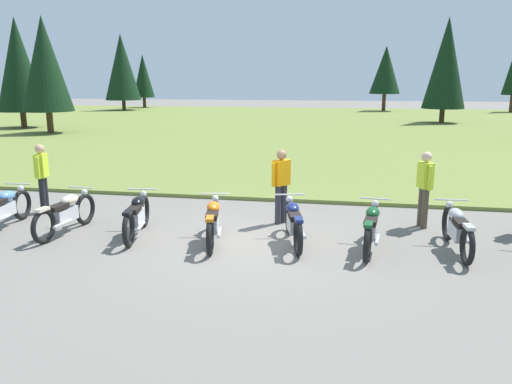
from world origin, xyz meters
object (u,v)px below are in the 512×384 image
motorcycle_sky_blue (4,208)px  rider_in_hivis_vest (425,185)px  motorcycle_cream (66,213)px  motorcycle_silver (457,229)px  rider_with_back_turned (42,174)px  motorcycle_navy (293,222)px  motorcycle_black (137,215)px  motorcycle_orange (213,221)px  rider_near_row_end (281,182)px  motorcycle_british_green (371,227)px

motorcycle_sky_blue → rider_in_hivis_vest: 9.14m
motorcycle_cream → motorcycle_silver: bearing=2.1°
motorcycle_cream → rider_in_hivis_vest: (7.43, 1.84, 0.51)m
motorcycle_silver → rider_with_back_turned: rider_with_back_turned is taller
motorcycle_silver → motorcycle_navy: bearing=-178.3°
motorcycle_cream → rider_with_back_turned: 2.10m
motorcycle_sky_blue → motorcycle_silver: 9.38m
motorcycle_cream → rider_in_hivis_vest: size_ratio=1.26×
motorcycle_silver → rider_with_back_turned: size_ratio=1.26×
motorcycle_black → motorcycle_orange: 1.66m
motorcycle_navy → rider_near_row_end: (-0.44, 1.39, 0.51)m
rider_in_hivis_vest → motorcycle_sky_blue: bearing=-169.0°
rider_near_row_end → rider_in_hivis_vest: bearing=4.7°
motorcycle_navy → motorcycle_british_green: bearing=-3.0°
motorcycle_navy → rider_with_back_turned: (-6.21, 1.25, 0.51)m
motorcycle_orange → rider_with_back_turned: size_ratio=1.25×
rider_near_row_end → rider_with_back_turned: (-5.78, -0.14, 0.00)m
motorcycle_silver → rider_in_hivis_vest: bearing=105.0°
rider_with_back_turned → motorcycle_black: bearing=-24.2°
motorcycle_cream → motorcycle_navy: bearing=2.3°
motorcycle_black → motorcycle_navy: size_ratio=1.01×
motorcycle_british_green → motorcycle_silver: (1.58, 0.17, 0.00)m
motorcycle_british_green → rider_near_row_end: (-1.93, 1.47, 0.51)m
motorcycle_black → motorcycle_orange: same height
motorcycle_black → rider_near_row_end: (2.79, 1.48, 0.51)m
rider_with_back_turned → motorcycle_cream: bearing=-45.0°
motorcycle_navy → rider_in_hivis_vest: rider_in_hivis_vest is taller
motorcycle_sky_blue → rider_near_row_end: 6.07m
motorcycle_silver → rider_near_row_end: 3.77m
motorcycle_silver → rider_in_hivis_vest: (-0.42, 1.55, 0.51)m
motorcycle_orange → rider_in_hivis_vest: 4.65m
motorcycle_sky_blue → rider_near_row_end: rider_near_row_end is taller
motorcycle_british_green → rider_with_back_turned: rider_with_back_turned is taller
motorcycle_british_green → motorcycle_silver: same height
rider_in_hivis_vest → motorcycle_british_green: bearing=-124.0°
motorcycle_orange → rider_near_row_end: size_ratio=1.25×
motorcycle_navy → rider_near_row_end: size_ratio=1.24×
rider_near_row_end → rider_with_back_turned: same height
rider_in_hivis_vest → motorcycle_black: bearing=-163.5°
motorcycle_black → rider_in_hivis_vest: (5.88, 1.74, 0.51)m
motorcycle_british_green → rider_in_hivis_vest: bearing=56.0°
motorcycle_silver → rider_with_back_turned: 9.37m
motorcycle_sky_blue → motorcycle_british_green: size_ratio=1.00×
motorcycle_cream → rider_in_hivis_vest: rider_in_hivis_vest is taller
motorcycle_cream → motorcycle_black: 1.55m
motorcycle_navy → motorcycle_british_green: 1.50m
motorcycle_black → motorcycle_british_green: same height
motorcycle_cream → motorcycle_british_green: size_ratio=1.00×
motorcycle_navy → rider_in_hivis_vest: size_ratio=1.24×
motorcycle_sky_blue → rider_near_row_end: bearing=14.2°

